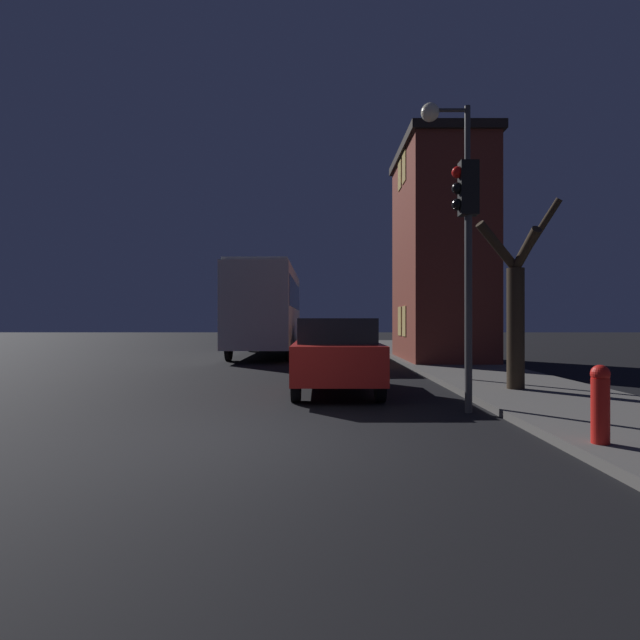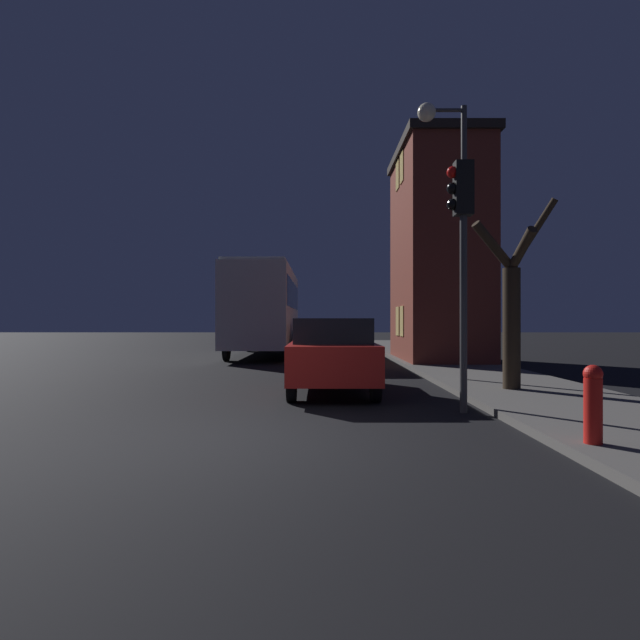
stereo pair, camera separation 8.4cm
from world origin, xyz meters
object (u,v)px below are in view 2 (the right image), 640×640
at_px(fire_hydrant, 595,402).
at_px(car_near_lane, 333,354).
at_px(traffic_light, 463,232).
at_px(car_mid_lane, 321,340).
at_px(bare_tree, 514,307).
at_px(streetlamp, 450,187).
at_px(bus, 267,305).

bearing_deg(fire_hydrant, car_near_lane, 120.28).
bearing_deg(traffic_light, car_mid_lane, 100.78).
relative_size(car_near_lane, fire_hydrant, 4.33).
bearing_deg(bare_tree, streetlamp, 116.56).
xyz_separation_m(bare_tree, car_near_lane, (-3.71, 0.37, -0.99)).
relative_size(streetlamp, bare_tree, 1.74).
bearing_deg(bare_tree, car_near_lane, 174.28).
distance_m(car_near_lane, fire_hydrant, 5.72).
height_order(bare_tree, car_mid_lane, bare_tree).
bearing_deg(streetlamp, traffic_light, -101.38).
bearing_deg(car_near_lane, bare_tree, -5.72).
height_order(car_near_lane, car_mid_lane, car_near_lane).
relative_size(bus, car_mid_lane, 2.00).
bearing_deg(streetlamp, bus, 118.99).
bearing_deg(streetlamp, car_mid_lane, 109.49).
bearing_deg(bare_tree, fire_hydrant, -100.28).
relative_size(traffic_light, car_mid_lane, 0.91).
bearing_deg(traffic_light, bare_tree, 50.87).
bearing_deg(car_near_lane, car_mid_lane, 91.51).
height_order(traffic_light, bare_tree, traffic_light).
bearing_deg(fire_hydrant, car_mid_lane, 101.79).
bearing_deg(bus, traffic_light, -70.69).
bearing_deg(car_near_lane, fire_hydrant, -59.72).
distance_m(traffic_light, car_near_lane, 3.83).
xyz_separation_m(traffic_light, fire_hydrant, (0.77, -2.60, -2.42)).
height_order(traffic_light, car_mid_lane, traffic_light).
distance_m(bus, fire_hydrant, 17.26).
height_order(streetlamp, fire_hydrant, streetlamp).
bearing_deg(streetlamp, fire_hydrant, -89.72).
xyz_separation_m(traffic_light, car_near_lane, (-2.11, 2.34, -2.18)).
relative_size(streetlamp, car_near_lane, 1.70).
relative_size(bus, fire_hydrant, 10.16).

